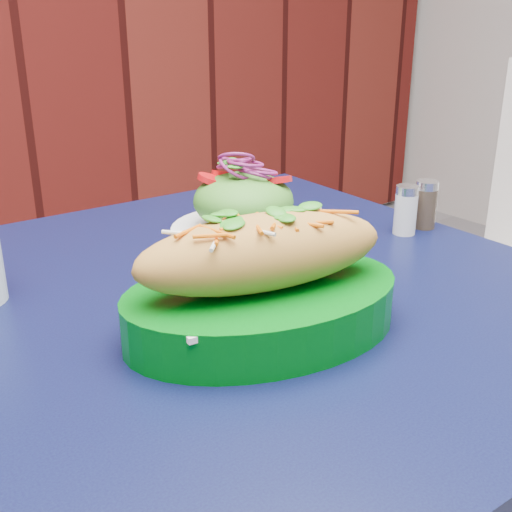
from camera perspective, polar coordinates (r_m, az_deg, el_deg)
cafe_table at (r=0.80m, az=-2.45°, el=-8.72°), size 0.82×0.82×0.75m
chair_right at (r=1.42m, az=21.66°, el=-1.12°), size 0.55×0.55×0.96m
banh_mi_basket at (r=0.64m, az=0.59°, el=-2.51°), size 0.33×0.25×0.13m
salad_plate at (r=0.92m, az=-1.12°, el=4.48°), size 0.21×0.21×0.12m
salt_shaker at (r=0.96m, az=13.16°, el=4.01°), size 0.03×0.03×0.07m
pepper_shaker at (r=0.99m, az=14.84°, el=4.45°), size 0.03×0.03×0.07m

